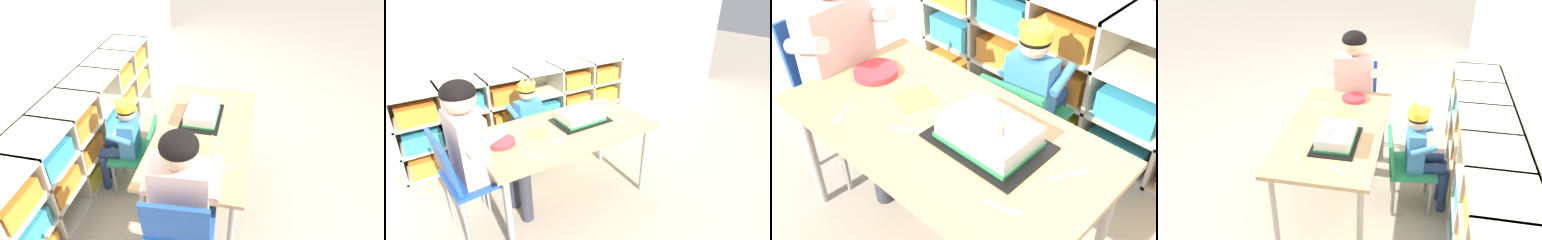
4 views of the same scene
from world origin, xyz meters
TOP-DOWN VIEW (x-y plane):
  - ground at (0.00, 0.00)m, footprint 16.00×16.00m
  - storage_cubby_shelf at (0.10, 0.99)m, footprint 2.28×0.37m
  - activity_table at (0.00, 0.00)m, footprint 1.21×0.65m
  - classroom_chair_blue at (-0.02, 0.48)m, footprint 0.36×0.37m
  - child_with_crown at (-0.03, 0.59)m, footprint 0.31×0.32m
  - classroom_chair_adult_side at (-0.72, 0.00)m, footprint 0.36×0.40m
  - adult_helper_seated at (-0.60, 0.01)m, footprint 0.44×0.42m
  - birthday_cake_on_tray at (0.17, 0.04)m, footprint 0.40×0.28m
  - paper_plate_stack at (-0.45, 0.04)m, footprint 0.18×0.18m
  - paper_napkin_square at (-0.20, 0.04)m, footprint 0.18×0.18m
  - fork_scattered_mid_table at (0.39, -0.14)m, footprint 0.12×0.05m
  - fork_at_table_front_edge at (-0.33, -0.20)m, footprint 0.08×0.12m
  - fork_near_child_seat at (-0.08, -0.10)m, footprint 0.12×0.09m
  - fork_near_cake_tray at (0.46, 0.11)m, footprint 0.08×0.13m

SIDE VIEW (x-z plane):
  - ground at x=0.00m, z-range 0.00..0.00m
  - classroom_chair_blue at x=-0.02m, z-range 0.06..0.64m
  - storage_cubby_shelf at x=0.10m, z-range -0.01..0.73m
  - classroom_chair_adult_side at x=-0.72m, z-range 0.09..0.86m
  - child_with_crown at x=-0.03m, z-range 0.09..0.90m
  - activity_table at x=0.00m, z-range 0.24..0.83m
  - paper_napkin_square at x=-0.20m, z-range 0.59..0.59m
  - fork_near_cake_tray at x=0.46m, z-range 0.59..0.59m
  - fork_scattered_mid_table at x=0.39m, z-range 0.59..0.59m
  - fork_at_table_front_edge at x=-0.33m, z-range 0.59..0.59m
  - fork_near_child_seat at x=-0.08m, z-range 0.59..0.59m
  - paper_plate_stack at x=-0.45m, z-range 0.59..0.62m
  - birthday_cake_on_tray at x=0.17m, z-range 0.57..0.69m
  - adult_helper_seated at x=-0.60m, z-range 0.13..1.20m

